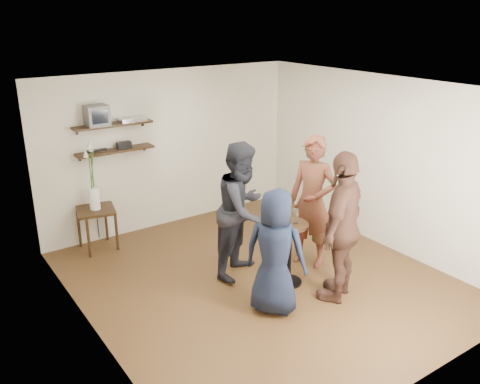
% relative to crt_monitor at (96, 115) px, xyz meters
% --- Properties ---
extents(room, '(4.58, 5.08, 2.68)m').
position_rel_crt_monitor_xyz_m(room, '(1.24, -2.38, -0.72)').
color(room, '#402714').
rests_on(room, ground).
extents(shelf_upper, '(1.20, 0.25, 0.04)m').
position_rel_crt_monitor_xyz_m(shelf_upper, '(0.24, 0.00, -0.17)').
color(shelf_upper, black).
rests_on(shelf_upper, room).
extents(shelf_lower, '(1.20, 0.25, 0.04)m').
position_rel_crt_monitor_xyz_m(shelf_lower, '(0.24, 0.00, -0.57)').
color(shelf_lower, black).
rests_on(shelf_lower, room).
extents(crt_monitor, '(0.32, 0.30, 0.30)m').
position_rel_crt_monitor_xyz_m(crt_monitor, '(0.00, 0.00, 0.00)').
color(crt_monitor, '#59595B').
rests_on(crt_monitor, shelf_upper).
extents(dvd_deck, '(0.40, 0.24, 0.06)m').
position_rel_crt_monitor_xyz_m(dvd_deck, '(0.55, 0.00, -0.12)').
color(dvd_deck, silver).
rests_on(dvd_deck, shelf_upper).
extents(radio, '(0.22, 0.10, 0.10)m').
position_rel_crt_monitor_xyz_m(radio, '(0.39, 0.00, -0.50)').
color(radio, black).
rests_on(radio, shelf_lower).
extents(power_strip, '(0.30, 0.05, 0.03)m').
position_rel_crt_monitor_xyz_m(power_strip, '(-0.03, 0.05, -0.54)').
color(power_strip, black).
rests_on(power_strip, shelf_lower).
extents(side_table, '(0.65, 0.65, 0.65)m').
position_rel_crt_monitor_xyz_m(side_table, '(-0.21, -0.18, -1.47)').
color(side_table, black).
rests_on(side_table, room).
extents(vase_lilies, '(0.20, 0.21, 1.09)m').
position_rel_crt_monitor_xyz_m(vase_lilies, '(-0.21, -0.18, -1.02)').
color(vase_lilies, white).
rests_on(vase_lilies, side_table).
extents(drinks_table, '(0.48, 0.48, 0.87)m').
position_rel_crt_monitor_xyz_m(drinks_table, '(1.52, -2.65, -1.46)').
color(drinks_table, black).
rests_on(drinks_table, room).
extents(wine_glass_fl, '(0.07, 0.07, 0.20)m').
position_rel_crt_monitor_xyz_m(wine_glass_fl, '(1.44, -2.68, -1.01)').
color(wine_glass_fl, silver).
rests_on(wine_glass_fl, drinks_table).
extents(wine_glass_fr, '(0.07, 0.07, 0.20)m').
position_rel_crt_monitor_xyz_m(wine_glass_fr, '(1.57, -2.69, -1.01)').
color(wine_glass_fr, silver).
rests_on(wine_glass_fr, drinks_table).
extents(wine_glass_bl, '(0.06, 0.06, 0.18)m').
position_rel_crt_monitor_xyz_m(wine_glass_bl, '(1.48, -2.59, -1.02)').
color(wine_glass_bl, silver).
rests_on(wine_glass_bl, drinks_table).
extents(wine_glass_br, '(0.06, 0.06, 0.19)m').
position_rel_crt_monitor_xyz_m(wine_glass_br, '(1.54, -2.63, -1.02)').
color(wine_glass_br, silver).
rests_on(wine_glass_br, drinks_table).
extents(person_plaid, '(0.69, 0.81, 1.89)m').
position_rel_crt_monitor_xyz_m(person_plaid, '(2.15, -2.37, -1.07)').
color(person_plaid, '#B61430').
rests_on(person_plaid, room).
extents(person_dark, '(1.14, 1.06, 1.87)m').
position_rel_crt_monitor_xyz_m(person_dark, '(1.19, -2.05, -1.08)').
color(person_dark, black).
rests_on(person_dark, room).
extents(person_navy, '(0.84, 0.91, 1.56)m').
position_rel_crt_monitor_xyz_m(person_navy, '(0.95, -3.05, -1.24)').
color(person_navy, black).
rests_on(person_navy, room).
extents(person_brown, '(1.22, 0.93, 1.93)m').
position_rel_crt_monitor_xyz_m(person_brown, '(1.83, -3.26, -1.05)').
color(person_brown, '#42261C').
rests_on(person_brown, room).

